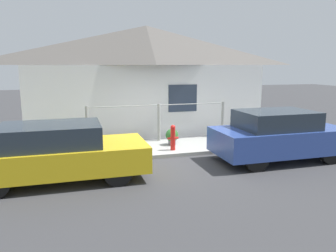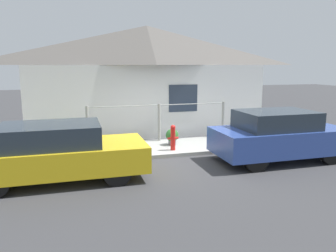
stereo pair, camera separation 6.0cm
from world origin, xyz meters
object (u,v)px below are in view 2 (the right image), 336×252
Objects in this scene: potted_plant_near_hydrant at (172,136)px; potted_plant_by_fence at (59,138)px; car_left at (57,152)px; car_right at (279,136)px; fire_hydrant at (173,137)px.

potted_plant_by_fence is (-3.54, 0.33, 0.09)m from potted_plant_near_hydrant.
car_left is 7.70× the size of potted_plant_near_hydrant.
car_right is at bearing -41.11° from potted_plant_near_hydrant.
car_right is at bearing 0.04° from car_left.
fire_hydrant is at bearing 149.93° from car_right.
potted_plant_by_fence is (-0.07, 2.51, -0.20)m from car_left.
car_left is 3.64m from fire_hydrant.
car_right is 4.77× the size of fire_hydrant.
potted_plant_near_hydrant is at bearing -5.33° from potted_plant_by_fence.
fire_hydrant reaches higher than potted_plant_by_fence.
car_right is (5.97, -0.00, 0.04)m from car_left.
potted_plant_near_hydrant is at bearing 75.42° from fire_hydrant.
car_left is 4.11m from potted_plant_near_hydrant.
fire_hydrant is 1.20× the size of potted_plant_by_fence.
car_left is at bearing 179.72° from car_right.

